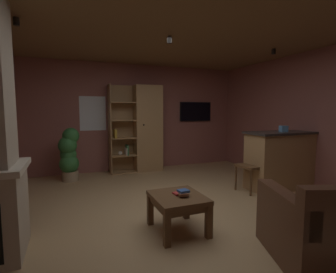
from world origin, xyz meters
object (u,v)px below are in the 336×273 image
object	(u,v)px
table_book_0	(179,193)
table_book_2	(183,191)
potted_floor_plant	(69,154)
wall_mounted_tv	(195,112)
dining_chair	(255,162)
coffee_table	(178,203)
table_book_1	(183,194)
bookshelf_cabinet	(144,129)
tissue_box	(283,129)
kitchen_bar_counter	(285,159)

from	to	relation	value
table_book_0	table_book_2	bearing A→B (deg)	-75.16
potted_floor_plant	wall_mounted_tv	xyz separation A→B (m)	(3.17, 0.55, 0.85)
table_book_2	dining_chair	size ratio (longest dim) A/B	0.13
potted_floor_plant	wall_mounted_tv	size ratio (longest dim) A/B	1.23
table_book_2	wall_mounted_tv	bearing A→B (deg)	60.28
coffee_table	table_book_1	bearing A→B (deg)	-66.35
table_book_0	table_book_1	xyz separation A→B (m)	(0.01, -0.12, 0.02)
bookshelf_cabinet	wall_mounted_tv	world-z (taller)	bookshelf_cabinet
table_book_0	tissue_box	bearing A→B (deg)	18.10
table_book_1	wall_mounted_tv	bearing A→B (deg)	60.31
bookshelf_cabinet	dining_chair	bearing A→B (deg)	-58.64
table_book_0	dining_chair	bearing A→B (deg)	24.95
wall_mounted_tv	potted_floor_plant	bearing A→B (deg)	-170.09
coffee_table	dining_chair	distance (m)	2.12
dining_chair	tissue_box	bearing A→B (deg)	-7.32
kitchen_bar_counter	table_book_1	bearing A→B (deg)	-159.64
kitchen_bar_counter	table_book_1	size ratio (longest dim) A/B	14.92
wall_mounted_tv	kitchen_bar_counter	bearing A→B (deg)	-77.00
tissue_box	potted_floor_plant	size ratio (longest dim) A/B	0.11
table_book_1	dining_chair	distance (m)	2.11
table_book_0	table_book_1	distance (m)	0.12
kitchen_bar_counter	potted_floor_plant	distance (m)	4.23
tissue_box	dining_chair	bearing A→B (deg)	172.68
bookshelf_cabinet	table_book_0	xyz separation A→B (m)	(-0.50, -3.12, -0.55)
tissue_box	table_book_1	size ratio (longest dim) A/B	1.15
potted_floor_plant	wall_mounted_tv	bearing A→B (deg)	9.91
table_book_2	bookshelf_cabinet	bearing A→B (deg)	81.52
coffee_table	table_book_1	world-z (taller)	table_book_1
bookshelf_cabinet	potted_floor_plant	distance (m)	1.79
table_book_2	dining_chair	world-z (taller)	dining_chair
kitchen_bar_counter	dining_chair	bearing A→B (deg)	176.21
table_book_1	wall_mounted_tv	size ratio (longest dim) A/B	0.12
kitchen_bar_counter	table_book_2	size ratio (longest dim) A/B	12.90
table_book_0	potted_floor_plant	size ratio (longest dim) A/B	0.11
tissue_box	table_book_2	distance (m)	2.65
coffee_table	table_book_2	distance (m)	0.16
table_book_0	wall_mounted_tv	world-z (taller)	wall_mounted_tv
coffee_table	table_book_2	world-z (taller)	table_book_2
dining_chair	wall_mounted_tv	bearing A→B (deg)	87.65
tissue_box	table_book_0	size ratio (longest dim) A/B	0.98
bookshelf_cabinet	wall_mounted_tv	xyz separation A→B (m)	(1.47, 0.21, 0.41)
tissue_box	wall_mounted_tv	world-z (taller)	wall_mounted_tv
kitchen_bar_counter	potted_floor_plant	world-z (taller)	potted_floor_plant
kitchen_bar_counter	tissue_box	bearing A→B (deg)	-165.79
table_book_2	wall_mounted_tv	xyz separation A→B (m)	(1.95, 3.42, 0.91)
tissue_box	kitchen_bar_counter	bearing A→B (deg)	14.21
table_book_2	tissue_box	bearing A→B (deg)	20.05
table_book_1	dining_chair	world-z (taller)	dining_chair
bookshelf_cabinet	table_book_2	bearing A→B (deg)	-98.48
table_book_1	wall_mounted_tv	world-z (taller)	wall_mounted_tv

